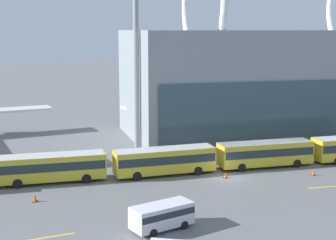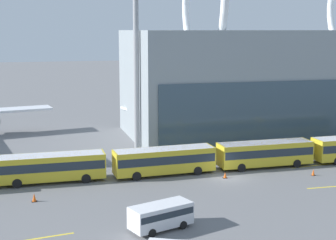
# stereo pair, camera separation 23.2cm
# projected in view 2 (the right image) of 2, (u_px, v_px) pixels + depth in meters

# --- Properties ---
(ground_plane) EXTENTS (440.00, 440.00, 0.00)m
(ground_plane) POSITION_uv_depth(u_px,v_px,m) (226.00, 178.00, 57.00)
(ground_plane) COLOR slate
(airliner_at_gate_far) EXTENTS (38.99, 38.65, 12.96)m
(airliner_at_gate_far) POSITION_uv_depth(u_px,v_px,m) (227.00, 97.00, 89.42)
(airliner_at_gate_far) COLOR silver
(airliner_at_gate_far) RESTS_ON ground_plane
(shuttle_bus_1) EXTENTS (11.46, 2.91, 3.03)m
(shuttle_bus_1) POSITION_uv_depth(u_px,v_px,m) (51.00, 166.00, 55.08)
(shuttle_bus_1) COLOR gold
(shuttle_bus_1) RESTS_ON ground_plane
(shuttle_bus_2) EXTENTS (11.54, 3.22, 3.03)m
(shuttle_bus_2) POSITION_uv_depth(u_px,v_px,m) (164.00, 159.00, 57.88)
(shuttle_bus_2) COLOR gold
(shuttle_bus_2) RESTS_ON ground_plane
(shuttle_bus_3) EXTENTS (11.45, 2.89, 3.03)m
(shuttle_bus_3) POSITION_uv_depth(u_px,v_px,m) (265.00, 152.00, 61.17)
(shuttle_bus_3) COLOR gold
(shuttle_bus_3) RESTS_ON ground_plane
(service_van_foreground) EXTENTS (5.61, 3.68, 2.12)m
(service_van_foreground) POSITION_uv_depth(u_px,v_px,m) (161.00, 215.00, 42.10)
(service_van_foreground) COLOR silver
(service_van_foreground) RESTS_ON ground_plane
(floodlight_mast) EXTENTS (2.76, 2.76, 30.65)m
(floodlight_mast) POSITION_uv_depth(u_px,v_px,m) (136.00, 10.00, 67.25)
(floodlight_mast) COLOR gray
(floodlight_mast) RESTS_ON ground_plane
(lane_stripe_1) EXTENTS (9.94, 1.31, 0.01)m
(lane_stripe_1) POSITION_uv_depth(u_px,v_px,m) (326.00, 164.00, 62.68)
(lane_stripe_1) COLOR yellow
(lane_stripe_1) RESTS_ON ground_plane
(lane_stripe_3) EXTENTS (6.34, 0.49, 0.01)m
(lane_stripe_3) POSITION_uv_depth(u_px,v_px,m) (252.00, 155.00, 67.13)
(lane_stripe_3) COLOR yellow
(lane_stripe_3) RESTS_ON ground_plane
(traffic_cone_0) EXTENTS (0.45, 0.45, 0.75)m
(traffic_cone_0) POSITION_uv_depth(u_px,v_px,m) (313.00, 172.00, 57.83)
(traffic_cone_0) COLOR black
(traffic_cone_0) RESTS_ON ground_plane
(traffic_cone_1) EXTENTS (0.52, 0.52, 0.82)m
(traffic_cone_1) POSITION_uv_depth(u_px,v_px,m) (34.00, 198.00, 49.03)
(traffic_cone_1) COLOR black
(traffic_cone_1) RESTS_ON ground_plane
(traffic_cone_2) EXTENTS (0.49, 0.49, 0.64)m
(traffic_cone_2) POSITION_uv_depth(u_px,v_px,m) (225.00, 175.00, 56.85)
(traffic_cone_2) COLOR black
(traffic_cone_2) RESTS_ON ground_plane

